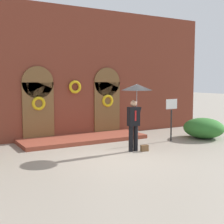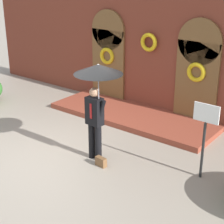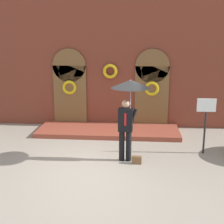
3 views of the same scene
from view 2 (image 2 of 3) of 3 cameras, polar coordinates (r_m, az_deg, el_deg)
name	(u,v)px [view 2 (image 2 of 3)]	position (r m, az deg, el deg)	size (l,w,h in m)	color
ground_plane	(61,156)	(9.30, -7.77, -6.71)	(80.00, 80.00, 0.00)	gray
building_facade	(155,25)	(11.59, 6.56, 13.06)	(14.00, 2.30, 5.60)	brown
person_with_umbrella	(97,84)	(8.33, -2.25, 4.34)	(1.10, 1.10, 2.36)	black
handbag	(101,162)	(8.77, -1.70, -7.58)	(0.28, 0.12, 0.22)	brown
sign_post	(205,129)	(8.10, 13.97, -2.51)	(0.56, 0.06, 1.72)	black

